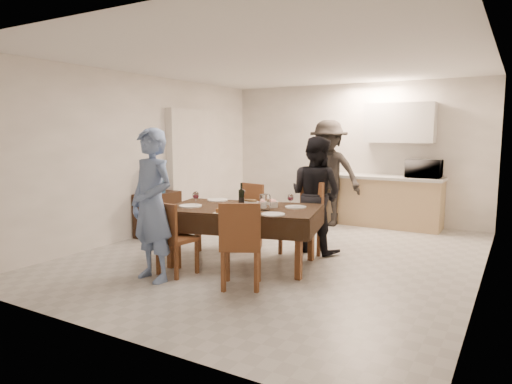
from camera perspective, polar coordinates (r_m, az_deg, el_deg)
floor at (r=6.41m, az=3.13°, el=-7.77°), size 5.00×6.00×0.02m
ceiling at (r=6.25m, az=3.30°, el=15.89°), size 5.00×6.00×0.02m
wall_back at (r=8.97m, az=12.03°, el=4.86°), size 5.00×0.02×2.60m
wall_front at (r=3.79m, az=-17.96°, el=1.32°), size 5.00×0.02×2.60m
wall_left at (r=7.66m, az=-13.71°, el=4.39°), size 0.02×6.00×2.60m
wall_right at (r=5.53m, az=26.98°, el=2.69°), size 0.02×6.00×2.60m
stub_partition at (r=8.53m, az=-7.66°, el=3.15°), size 0.15×1.40×2.10m
kitchen_base_cabinet at (r=8.57m, az=15.00°, el=-1.19°), size 2.20×0.60×0.86m
kitchen_worktop at (r=8.52m, az=15.10°, el=1.83°), size 2.24×0.64×0.05m
upper_cabinet at (r=8.54m, az=17.53°, el=8.24°), size 1.20×0.34×0.70m
dining_table at (r=5.79m, az=-1.67°, el=-2.23°), size 2.11×1.52×0.74m
chair_near_left at (r=5.43m, az=-10.42°, el=-4.84°), size 0.46×0.46×0.48m
chair_near_right at (r=4.88m, az=-2.42°, el=-5.53°), size 0.58×0.61×0.52m
chair_far_left at (r=6.60m, az=-1.94°, el=-2.26°), size 0.49×0.49×0.50m
chair_far_right at (r=6.16m, az=5.12°, el=-2.49°), size 0.62×0.64×0.55m
console at (r=7.64m, az=-12.16°, el=-2.72°), size 0.38×0.77×0.71m
water_jug at (r=7.56m, az=-12.28°, el=1.39°), size 0.26×0.26×0.39m
wine_bottle at (r=5.83m, az=-1.84°, el=-0.32°), size 0.07×0.07×0.30m
water_pitcher at (r=5.55m, az=1.11°, el=-1.28°), size 0.13×0.13×0.19m
savoury_tart at (r=5.41m, az=-2.91°, el=-2.28°), size 0.47×0.40×0.05m
salad_bowl at (r=5.78m, az=1.79°, el=-1.51°), size 0.20×0.20×0.08m
mushroom_dish at (r=6.04m, az=-0.67°, el=-1.32°), size 0.20×0.20×0.04m
wine_glass_a at (r=5.88m, az=-7.53°, el=-0.86°), size 0.09×0.09×0.19m
wine_glass_b at (r=5.72m, az=4.33°, el=-1.12°), size 0.08×0.08×0.18m
wine_glass_c at (r=6.13m, az=-1.78°, el=-0.43°), size 0.09×0.09×0.20m
plate_near_left at (r=5.89m, az=-8.19°, el=-1.73°), size 0.29×0.29×0.02m
plate_near_right at (r=5.23m, az=2.16°, el=-2.81°), size 0.27×0.27×0.02m
plate_far_left at (r=6.36m, az=-4.83°, el=-0.99°), size 0.28×0.28×0.02m
plate_far_right at (r=5.76m, az=4.98°, el=-1.89°), size 0.27×0.27×0.02m
microwave at (r=8.33m, az=20.27°, el=2.77°), size 0.57×0.38×0.31m
person_near at (r=5.28m, az=-12.86°, el=-1.61°), size 0.70×0.52×1.73m
person_far at (r=6.45m, az=7.45°, el=-0.34°), size 0.89×0.75×1.63m
person_kitchen at (r=8.33m, az=8.98°, el=2.34°), size 1.23×0.71×1.90m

